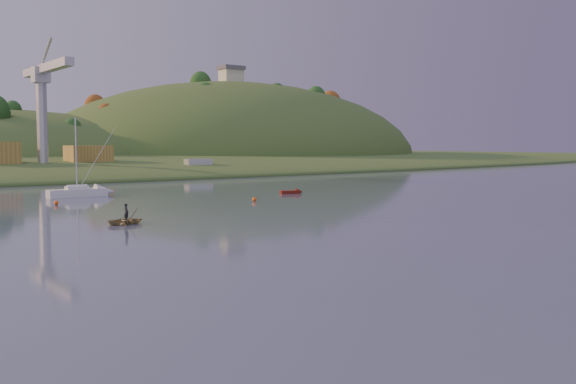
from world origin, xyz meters
TOP-DOWN VIEW (x-y plane):
  - hill_right at (95.00, 195.00)m, footprint 150.00×130.00m
  - hilltop_house at (95.00, 195.00)m, footprint 9.00×7.00m
  - wharf at (5.00, 122.00)m, footprint 42.00×16.00m
  - shed_east at (13.00, 124.00)m, footprint 9.00×7.00m
  - dock_crane at (2.00, 118.39)m, footprint 3.20×28.00m
  - sailboat_far at (-9.62, 65.63)m, footprint 7.44×2.50m
  - canoe at (-15.77, 35.27)m, footprint 3.10×2.26m
  - paddler at (-15.77, 35.27)m, footprint 0.39×0.57m
  - red_tender at (16.01, 52.82)m, footprint 3.36×2.12m
  - work_vessel at (31.81, 108.00)m, footprint 13.81×6.17m
  - buoy_1 at (5.03, 46.40)m, footprint 0.50×0.50m
  - buoy_3 at (-15.23, 56.19)m, footprint 0.50×0.50m

SIDE VIEW (x-z plane):
  - hill_right at x=95.00m, z-range -30.00..30.00m
  - red_tender at x=16.01m, z-range -0.32..0.77m
  - buoy_1 at x=5.03m, z-range 0.00..0.50m
  - buoy_3 at x=-15.23m, z-range 0.00..0.50m
  - canoe at x=-15.77m, z-range 0.00..0.63m
  - sailboat_far at x=-9.62m, z-range -4.43..5.79m
  - paddler at x=-15.77m, z-range 0.00..1.54m
  - wharf at x=5.00m, z-range 0.00..2.40m
  - work_vessel at x=31.81m, z-range -0.49..2.95m
  - shed_east at x=13.00m, z-range 2.40..6.40m
  - dock_crane at x=2.00m, z-range 7.02..27.32m
  - hilltop_house at x=95.00m, z-range 30.18..36.63m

